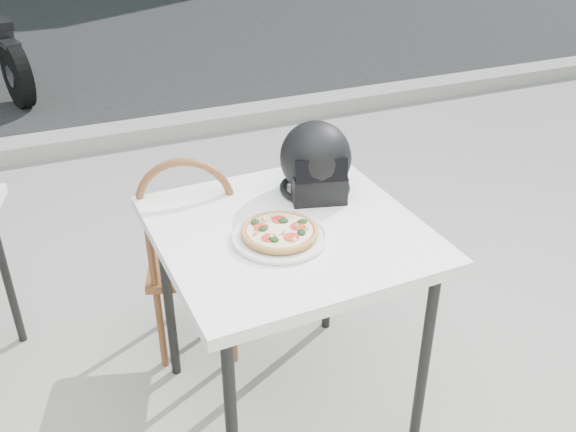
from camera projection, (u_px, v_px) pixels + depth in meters
name	position (u px, v px, depth m)	size (l,w,h in m)	color
ground	(330.00, 408.00, 2.56)	(80.00, 80.00, 0.00)	gray
street_asphalt	(89.00, 22.00, 8.14)	(30.00, 8.00, 0.00)	black
curb	(159.00, 129.00, 4.92)	(30.00, 0.25, 0.12)	gray
cafe_table_main	(288.00, 245.00, 2.21)	(0.90, 0.90, 0.83)	white
plate	(280.00, 237.00, 2.10)	(0.42, 0.42, 0.02)	white
pizza	(280.00, 231.00, 2.09)	(0.31, 0.31, 0.03)	#C48947
helmet	(316.00, 163.00, 2.33)	(0.32, 0.33, 0.27)	black
cafe_chair_main	(192.00, 247.00, 2.58)	(0.47, 0.47, 0.98)	brown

